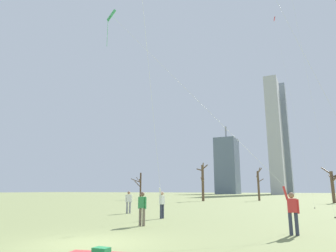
% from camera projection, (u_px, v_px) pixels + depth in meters
% --- Properties ---
extents(ground_plane, '(400.00, 400.00, 0.00)m').
position_uv_depth(ground_plane, '(91.00, 243.00, 9.92)').
color(ground_plane, '#848E56').
extents(kite_flyer_midfield_right_blue, '(2.33, 8.13, 16.37)m').
position_uv_depth(kite_flyer_midfield_right_blue, '(157.00, 153.00, 17.83)').
color(kite_flyer_midfield_right_blue, '#33384C').
rests_on(kite_flyer_midfield_right_blue, ground).
extents(kite_flyer_far_back_green, '(10.34, 0.97, 12.87)m').
position_uv_depth(kite_flyer_far_back_green, '(243.00, 157.00, 13.11)').
color(kite_flyer_far_back_green, '#33384C').
rests_on(kite_flyer_far_back_green, ground).
extents(bystander_watching_nearby, '(0.50, 0.25, 1.62)m').
position_uv_depth(bystander_watching_nearby, '(142.00, 207.00, 14.85)').
color(bystander_watching_nearby, '#726656').
rests_on(bystander_watching_nearby, ground).
extents(bystander_far_off_by_trees, '(0.39, 0.38, 1.62)m').
position_uv_depth(bystander_far_off_by_trees, '(129.00, 201.00, 22.67)').
color(bystander_far_off_by_trees, gray).
rests_on(bystander_far_off_by_trees, ground).
extents(distant_kite_high_overhead_red, '(2.81, 6.81, 24.68)m').
position_uv_depth(distant_kite_high_overhead_red, '(279.00, 38.00, 38.82)').
color(distant_kite_high_overhead_red, red).
rests_on(distant_kite_high_overhead_red, ground).
extents(bare_tree_center, '(1.76, 2.89, 6.00)m').
position_uv_depth(bare_tree_center, '(203.00, 181.00, 48.51)').
color(bare_tree_center, brown).
rests_on(bare_tree_center, ground).
extents(bare_tree_rightmost, '(2.06, 1.73, 4.86)m').
position_uv_depth(bare_tree_rightmost, '(140.00, 185.00, 55.28)').
color(bare_tree_rightmost, '#4C3828').
rests_on(bare_tree_rightmost, ground).
extents(bare_tree_leftmost, '(2.62, 3.04, 4.95)m').
position_uv_depth(bare_tree_leftmost, '(333.00, 183.00, 41.02)').
color(bare_tree_leftmost, brown).
rests_on(bare_tree_leftmost, ground).
extents(bare_tree_left_of_center, '(0.96, 2.61, 5.48)m').
position_uv_depth(bare_tree_left_of_center, '(259.00, 184.00, 49.99)').
color(bare_tree_left_of_center, brown).
rests_on(bare_tree_left_of_center, ground).
extents(skyline_short_annex, '(8.77, 7.86, 49.55)m').
position_uv_depth(skyline_short_annex, '(279.00, 138.00, 136.77)').
color(skyline_short_annex, gray).
rests_on(skyline_short_annex, ground).
extents(skyline_mid_tower_left, '(9.47, 11.15, 31.20)m').
position_uv_depth(skyline_mid_tower_left, '(227.00, 166.00, 138.80)').
color(skyline_mid_tower_left, slate).
rests_on(skyline_mid_tower_left, ground).
extents(skyline_slender_spire, '(5.12, 11.34, 47.78)m').
position_uv_depth(skyline_slender_spire, '(275.00, 135.00, 123.67)').
color(skyline_slender_spire, '#B2B2B7').
rests_on(skyline_slender_spire, ground).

